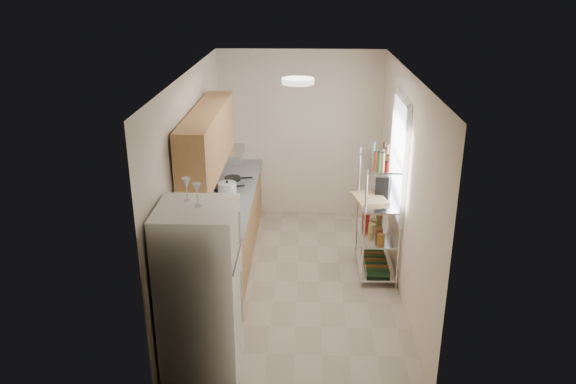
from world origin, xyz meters
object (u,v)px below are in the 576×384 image
Objects in this scene: rice_cooker at (227,190)px; cutting_board at (370,198)px; refrigerator at (201,292)px; espresso_machine at (383,184)px; frying_pan_large at (223,188)px.

cutting_board is at bearing -9.82° from rice_cooker.
refrigerator reaches higher than espresso_machine.
cutting_board is (1.81, -0.31, 0.03)m from rice_cooker.
rice_cooker reaches higher than cutting_board.
refrigerator reaches higher than frying_pan_large.
espresso_machine is (0.18, 0.18, 0.13)m from cutting_board.
espresso_machine is (1.99, -0.13, 0.16)m from rice_cooker.
rice_cooker reaches higher than frying_pan_large.
frying_pan_large is 0.57× the size of cutting_board.
rice_cooker is at bearing 170.18° from cutting_board.
rice_cooker is at bearing 91.35° from refrigerator.
cutting_board is (1.76, 1.98, 0.17)m from refrigerator.
frying_pan_large is 0.92× the size of espresso_machine.
refrigerator is at bearing -131.62° from cutting_board.
refrigerator is 5.92× the size of espresso_machine.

